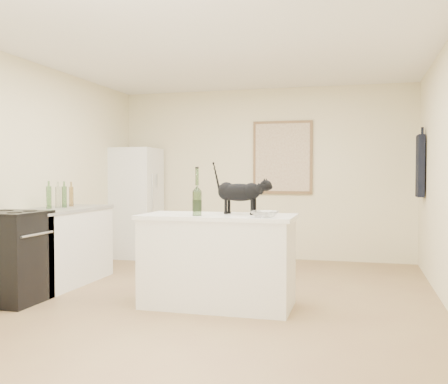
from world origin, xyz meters
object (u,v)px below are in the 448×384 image
(wine_bottle, at_px, (197,194))
(glass_bowl, at_px, (264,214))
(stove, at_px, (11,258))
(black_cat, at_px, (239,195))
(fridge, at_px, (136,203))

(wine_bottle, xyz_separation_m, glass_bowl, (0.65, -0.02, -0.17))
(stove, xyz_separation_m, glass_bowl, (2.55, 0.21, 0.48))
(black_cat, relative_size, glass_bowl, 2.27)
(stove, xyz_separation_m, black_cat, (2.24, 0.52, 0.64))
(stove, height_order, wine_bottle, wine_bottle)
(wine_bottle, relative_size, glass_bowl, 1.69)
(wine_bottle, distance_m, glass_bowl, 0.68)
(black_cat, xyz_separation_m, wine_bottle, (-0.35, -0.28, 0.01))
(wine_bottle, height_order, glass_bowl, wine_bottle)
(wine_bottle, bearing_deg, black_cat, 39.11)
(fridge, height_order, black_cat, fridge)
(stove, bearing_deg, black_cat, 13.08)
(fridge, distance_m, black_cat, 3.31)
(stove, bearing_deg, fridge, 90.00)
(wine_bottle, bearing_deg, stove, -172.84)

